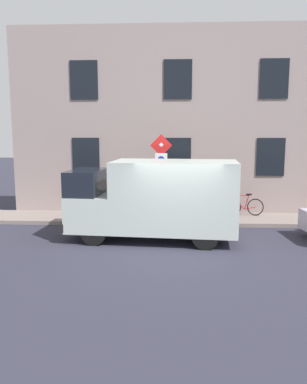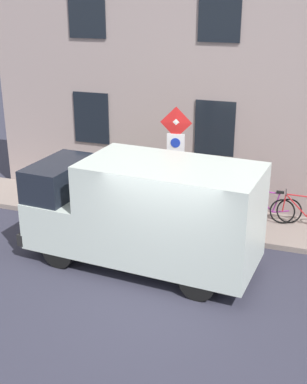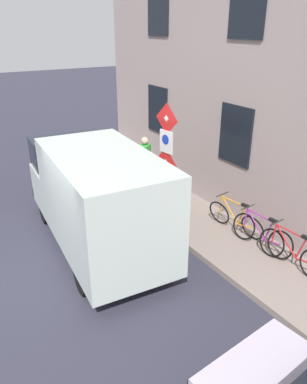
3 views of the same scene
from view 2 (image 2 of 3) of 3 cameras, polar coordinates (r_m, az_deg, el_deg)
ground_plane at (r=11.13m, az=0.72°, el=-10.88°), size 80.00×80.00×0.00m
sidewalk_slab at (r=14.24m, az=5.46°, el=-3.09°), size 1.94×15.44×0.14m
building_facade at (r=14.43m, az=7.29°, el=12.48°), size 0.75×13.44×7.51m
sign_post_stacked at (r=12.97m, az=2.43°, el=4.10°), size 0.18×0.56×3.04m
delivery_van at (r=11.56m, az=-0.89°, el=-2.12°), size 2.41×5.47×2.50m
bicycle_red at (r=14.14m, az=16.02°, el=-2.10°), size 0.46×1.72×0.89m
bicycle_purple at (r=14.20m, az=12.49°, el=-1.67°), size 0.46×1.72×0.89m
bicycle_orange at (r=14.30m, az=9.01°, el=-1.23°), size 0.50×1.72×0.89m
pedestrian at (r=14.57m, az=-4.96°, el=1.75°), size 0.48×0.45×1.72m
litter_bin at (r=13.57m, az=3.35°, el=-1.91°), size 0.44×0.44×0.90m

